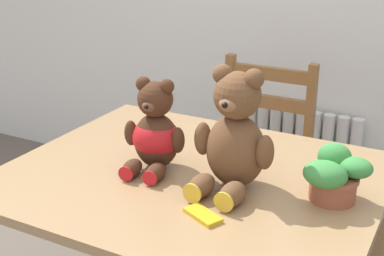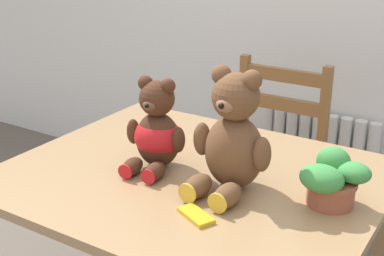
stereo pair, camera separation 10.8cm
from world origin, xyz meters
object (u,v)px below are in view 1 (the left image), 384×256
teddy_bear_left (155,133)px  teddy_bear_right (234,138)px  wooden_chair_behind (256,161)px  potted_plant (334,175)px  chocolate_bar (203,215)px

teddy_bear_left → teddy_bear_right: 0.28m
wooden_chair_behind → potted_plant: same height
teddy_bear_right → chocolate_bar: size_ratio=3.28×
teddy_bear_right → potted_plant: (0.28, 0.05, -0.08)m
teddy_bear_left → teddy_bear_right: teddy_bear_right is taller
wooden_chair_behind → chocolate_bar: size_ratio=8.18×
wooden_chair_behind → teddy_bear_left: teddy_bear_left is taller
teddy_bear_left → potted_plant: 0.56m
teddy_bear_left → potted_plant: (0.56, 0.05, -0.04)m
wooden_chair_behind → chocolate_bar: wooden_chair_behind is taller
teddy_bear_right → chocolate_bar: bearing=93.6°
potted_plant → wooden_chair_behind: bearing=124.2°
teddy_bear_right → wooden_chair_behind: bearing=-71.2°
wooden_chair_behind → teddy_bear_right: 0.96m
potted_plant → chocolate_bar: (-0.28, -0.26, -0.07)m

